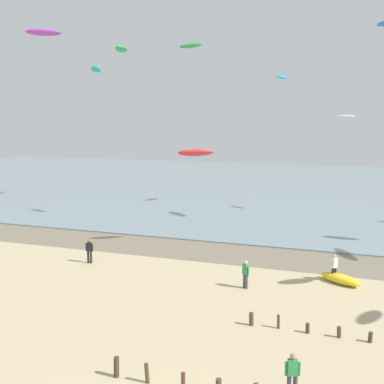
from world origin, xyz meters
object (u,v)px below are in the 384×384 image
at_px(kite_aloft_2, 345,116).
at_px(kite_aloft_13, 191,46).
at_px(kite_aloft_12, 282,77).
at_px(person_far_down_beach, 334,267).
at_px(kite_aloft_6, 96,69).
at_px(person_by_waterline, 246,273).
at_px(kite_aloft_1, 196,153).
at_px(kite_aloft_5, 44,32).
at_px(person_mid_beach, 89,250).
at_px(grounded_kite, 341,279).
at_px(person_left_flank, 292,374).
at_px(kite_aloft_8, 121,49).

relative_size(kite_aloft_2, kite_aloft_13, 0.82).
relative_size(kite_aloft_2, kite_aloft_12, 0.92).
xyz_separation_m(person_far_down_beach, kite_aloft_2, (-0.37, 21.30, 9.36)).
bearing_deg(kite_aloft_6, person_by_waterline, 12.56).
bearing_deg(kite_aloft_13, kite_aloft_1, 131.65).
distance_m(kite_aloft_5, kite_aloft_12, 29.28).
xyz_separation_m(person_mid_beach, grounded_kite, (16.82, 1.46, -0.64)).
relative_size(person_left_flank, person_far_down_beach, 1.00).
xyz_separation_m(person_by_waterline, kite_aloft_6, (-19.27, 16.31, 14.05)).
relative_size(grounded_kite, kite_aloft_5, 1.35).
height_order(person_left_flank, person_far_down_beach, same).
relative_size(grounded_kite, kite_aloft_8, 0.82).
relative_size(person_by_waterline, kite_aloft_2, 0.81).
xyz_separation_m(grounded_kite, kite_aloft_13, (-13.97, 11.90, 16.24)).
bearing_deg(person_far_down_beach, kite_aloft_6, 151.29).
height_order(kite_aloft_1, kite_aloft_6, kite_aloft_6).
height_order(person_far_down_beach, kite_aloft_2, kite_aloft_2).
height_order(kite_aloft_2, kite_aloft_8, kite_aloft_8).
bearing_deg(kite_aloft_2, person_far_down_beach, 118.68).
bearing_deg(person_mid_beach, kite_aloft_6, 117.53).
relative_size(person_mid_beach, grounded_kite, 0.61).
distance_m(kite_aloft_1, kite_aloft_12, 19.78).
bearing_deg(kite_aloft_5, kite_aloft_2, -153.89).
bearing_deg(kite_aloft_8, person_far_down_beach, -140.45).
bearing_deg(grounded_kite, kite_aloft_8, -6.94).
height_order(kite_aloft_6, kite_aloft_12, kite_aloft_6).
xyz_separation_m(person_mid_beach, person_far_down_beach, (16.40, 1.72, 0.00)).
distance_m(kite_aloft_6, kite_aloft_13, 10.89).
relative_size(kite_aloft_2, kite_aloft_5, 1.02).
relative_size(person_by_waterline, grounded_kite, 0.61).
height_order(kite_aloft_8, kite_aloft_12, kite_aloft_8).
xyz_separation_m(person_mid_beach, kite_aloft_1, (5.75, 6.23, 6.58)).
xyz_separation_m(person_far_down_beach, kite_aloft_1, (-10.65, 4.51, 6.58)).
xyz_separation_m(kite_aloft_2, kite_aloft_13, (-13.18, -9.66, 6.24)).
relative_size(kite_aloft_5, kite_aloft_8, 0.61).
bearing_deg(kite_aloft_6, kite_aloft_13, 44.22).
distance_m(person_left_flank, kite_aloft_2, 36.16).
bearing_deg(kite_aloft_2, grounded_kite, 119.80).
bearing_deg(kite_aloft_2, kite_aloft_5, 85.03).
bearing_deg(kite_aloft_8, grounded_kite, -140.33).
xyz_separation_m(person_mid_beach, kite_aloft_2, (16.03, 23.02, 9.36)).
xyz_separation_m(person_left_flank, kite_aloft_8, (-24.01, 33.63, 16.96)).
distance_m(person_left_flank, person_far_down_beach, 13.65).
distance_m(person_by_waterline, kite_aloft_8, 34.85).
height_order(person_mid_beach, grounded_kite, person_mid_beach).
xyz_separation_m(person_by_waterline, kite_aloft_2, (4.56, 24.36, 9.36)).
height_order(person_mid_beach, kite_aloft_6, kite_aloft_6).
bearing_deg(person_far_down_beach, kite_aloft_2, 90.98).
bearing_deg(kite_aloft_12, kite_aloft_6, -44.89).
xyz_separation_m(person_mid_beach, kite_aloft_13, (2.85, 13.36, 15.61)).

